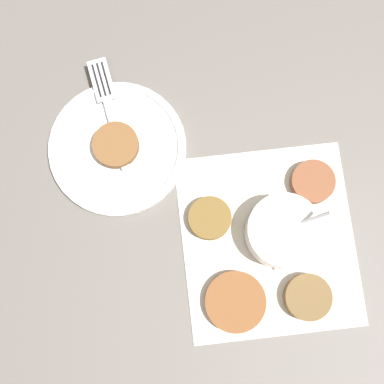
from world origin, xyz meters
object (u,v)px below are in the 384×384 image
(serving_plate, at_px, (117,148))
(fritter_on_plate, at_px, (116,145))
(sauce_bowl, at_px, (281,232))
(fork, at_px, (107,101))

(serving_plate, xyz_separation_m, fritter_on_plate, (0.00, -0.00, 0.02))
(sauce_bowl, distance_m, fritter_on_plate, 0.26)
(sauce_bowl, distance_m, fork, 0.31)
(serving_plate, bearing_deg, fritter_on_plate, -11.81)
(fritter_on_plate, bearing_deg, fork, -174.11)
(serving_plate, distance_m, fritter_on_plate, 0.02)
(serving_plate, height_order, fork, fork)
(fork, bearing_deg, serving_plate, 5.93)
(serving_plate, xyz_separation_m, fork, (-0.07, -0.01, 0.01))
(sauce_bowl, height_order, fork, sauce_bowl)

